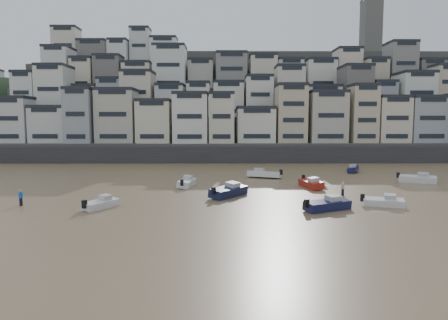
{
  "coord_description": "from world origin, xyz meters",
  "views": [
    {
      "loc": [
        3.51,
        -21.16,
        9.0
      ],
      "look_at": [
        3.78,
        30.0,
        4.0
      ],
      "focal_mm": 32.0,
      "sensor_mm": 36.0,
      "label": 1
    }
  ],
  "objects_px": {
    "boat_a": "(327,203)",
    "person_pink": "(343,189)",
    "boat_i": "(353,168)",
    "person_blue": "(21,198)",
    "boat_h": "(264,173)",
    "boat_b": "(384,201)",
    "boat_e": "(311,182)",
    "boat_j": "(101,202)",
    "boat_f": "(187,181)",
    "boat_c": "(229,190)",
    "boat_g": "(417,178)"
  },
  "relations": [
    {
      "from": "boat_c",
      "to": "boat_b",
      "type": "relative_size",
      "value": 1.39
    },
    {
      "from": "boat_g",
      "to": "boat_b",
      "type": "distance_m",
      "value": 19.94
    },
    {
      "from": "boat_j",
      "to": "boat_c",
      "type": "distance_m",
      "value": 14.77
    },
    {
      "from": "boat_i",
      "to": "person_pink",
      "type": "relative_size",
      "value": 2.9
    },
    {
      "from": "boat_g",
      "to": "person_blue",
      "type": "distance_m",
      "value": 52.52
    },
    {
      "from": "boat_g",
      "to": "person_pink",
      "type": "xyz_separation_m",
      "value": [
        -14.02,
        -10.1,
        0.12
      ]
    },
    {
      "from": "boat_j",
      "to": "boat_e",
      "type": "bearing_deg",
      "value": -31.85
    },
    {
      "from": "boat_g",
      "to": "boat_f",
      "type": "xyz_separation_m",
      "value": [
        -33.51,
        -3.24,
        -0.04
      ]
    },
    {
      "from": "boat_j",
      "to": "person_pink",
      "type": "distance_m",
      "value": 28.04
    },
    {
      "from": "boat_f",
      "to": "person_pink",
      "type": "relative_size",
      "value": 3.02
    },
    {
      "from": "boat_g",
      "to": "boat_i",
      "type": "relative_size",
      "value": 1.09
    },
    {
      "from": "boat_b",
      "to": "boat_i",
      "type": "bearing_deg",
      "value": 94.92
    },
    {
      "from": "boat_i",
      "to": "boat_c",
      "type": "height_order",
      "value": "boat_c"
    },
    {
      "from": "boat_j",
      "to": "boat_a",
      "type": "distance_m",
      "value": 23.23
    },
    {
      "from": "boat_f",
      "to": "boat_e",
      "type": "bearing_deg",
      "value": -84.25
    },
    {
      "from": "boat_b",
      "to": "person_pink",
      "type": "height_order",
      "value": "person_pink"
    },
    {
      "from": "boat_a",
      "to": "person_pink",
      "type": "bearing_deg",
      "value": 37.54
    },
    {
      "from": "boat_g",
      "to": "boat_c",
      "type": "xyz_separation_m",
      "value": [
        -27.85,
        -10.63,
        0.09
      ]
    },
    {
      "from": "boat_h",
      "to": "boat_e",
      "type": "distance_m",
      "value": 10.95
    },
    {
      "from": "boat_j",
      "to": "boat_g",
      "type": "relative_size",
      "value": 0.81
    },
    {
      "from": "boat_i",
      "to": "boat_f",
      "type": "relative_size",
      "value": 0.96
    },
    {
      "from": "boat_h",
      "to": "boat_b",
      "type": "bearing_deg",
      "value": 137.27
    },
    {
      "from": "boat_h",
      "to": "person_blue",
      "type": "xyz_separation_m",
      "value": [
        -28.19,
        -20.9,
        0.08
      ]
    },
    {
      "from": "boat_i",
      "to": "boat_h",
      "type": "xyz_separation_m",
      "value": [
        -16.48,
        -7.03,
        0.1
      ]
    },
    {
      "from": "boat_a",
      "to": "boat_e",
      "type": "height_order",
      "value": "boat_e"
    },
    {
      "from": "boat_g",
      "to": "boat_e",
      "type": "bearing_deg",
      "value": -142.35
    },
    {
      "from": "boat_i",
      "to": "person_blue",
      "type": "height_order",
      "value": "person_blue"
    },
    {
      "from": "boat_e",
      "to": "boat_b",
      "type": "bearing_deg",
      "value": 11.58
    },
    {
      "from": "boat_h",
      "to": "boat_e",
      "type": "height_order",
      "value": "boat_h"
    },
    {
      "from": "boat_i",
      "to": "person_pink",
      "type": "height_order",
      "value": "person_pink"
    },
    {
      "from": "boat_b",
      "to": "person_blue",
      "type": "xyz_separation_m",
      "value": [
        -38.56,
        0.55,
        0.26
      ]
    },
    {
      "from": "boat_j",
      "to": "boat_c",
      "type": "xyz_separation_m",
      "value": [
        13.34,
        6.34,
        0.24
      ]
    },
    {
      "from": "boat_a",
      "to": "boat_c",
      "type": "relative_size",
      "value": 0.89
    },
    {
      "from": "boat_e",
      "to": "boat_b",
      "type": "height_order",
      "value": "boat_e"
    },
    {
      "from": "boat_a",
      "to": "boat_h",
      "type": "height_order",
      "value": "boat_h"
    },
    {
      "from": "boat_b",
      "to": "person_blue",
      "type": "bearing_deg",
      "value": -163.8
    },
    {
      "from": "boat_f",
      "to": "boat_b",
      "type": "distance_m",
      "value": 25.53
    },
    {
      "from": "boat_i",
      "to": "boat_b",
      "type": "bearing_deg",
      "value": 12.47
    },
    {
      "from": "boat_b",
      "to": "boat_e",
      "type": "bearing_deg",
      "value": 130.08
    },
    {
      "from": "boat_f",
      "to": "boat_c",
      "type": "relative_size",
      "value": 0.85
    },
    {
      "from": "boat_a",
      "to": "person_pink",
      "type": "xyz_separation_m",
      "value": [
        3.97,
        7.97,
        0.12
      ]
    },
    {
      "from": "boat_g",
      "to": "boat_h",
      "type": "relative_size",
      "value": 0.96
    },
    {
      "from": "boat_h",
      "to": "boat_b",
      "type": "distance_m",
      "value": 23.83
    },
    {
      "from": "person_blue",
      "to": "boat_g",
      "type": "bearing_deg",
      "value": 17.4
    },
    {
      "from": "boat_c",
      "to": "boat_e",
      "type": "distance_m",
      "value": 12.87
    },
    {
      "from": "boat_e",
      "to": "person_blue",
      "type": "height_order",
      "value": "person_blue"
    },
    {
      "from": "boat_b",
      "to": "boat_h",
      "type": "bearing_deg",
      "value": 132.84
    },
    {
      "from": "boat_a",
      "to": "boat_h",
      "type": "distance_m",
      "value": 23.6
    },
    {
      "from": "boat_h",
      "to": "person_blue",
      "type": "bearing_deg",
      "value": 58.01
    },
    {
      "from": "boat_b",
      "to": "boat_c",
      "type": "bearing_deg",
      "value": 177.99
    }
  ]
}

